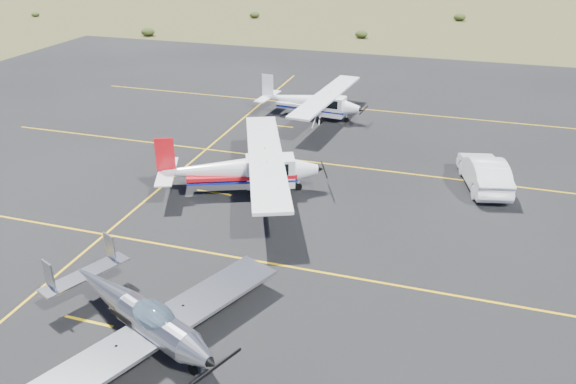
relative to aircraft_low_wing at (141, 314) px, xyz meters
The scene contains 6 objects.
ground 3.92m from the aircraft_low_wing, 80.78° to the left, with size 1600.00×1600.00×0.00m, color #383D1C.
apron 10.80m from the aircraft_low_wing, 86.77° to the left, with size 72.00×72.00×0.02m, color black.
aircraft_low_wing is the anchor object (origin of this frame).
aircraft_cessna 11.73m from the aircraft_low_wing, 94.76° to the left, with size 8.94×12.16×3.16m.
aircraft_plain 24.60m from the aircraft_low_wing, 91.69° to the left, with size 6.77×11.25×2.84m.
sedan 19.61m from the aircraft_low_wing, 55.61° to the left, with size 1.80×5.17×1.70m, color white.
Camera 1 is at (8.60, -16.67, 13.05)m, focal length 35.00 mm.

